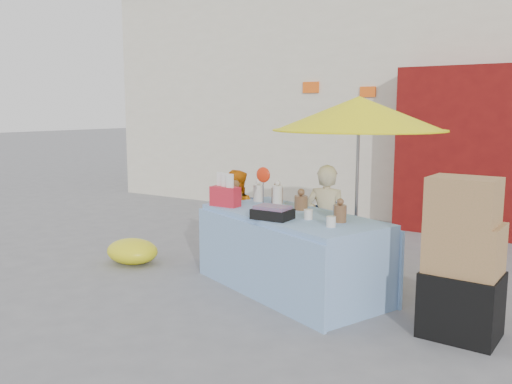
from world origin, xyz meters
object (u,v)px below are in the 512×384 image
Objects in this scene: market_table at (290,251)px; vendor_orange at (235,217)px; chair_right at (320,261)px; chair_left at (229,246)px; vendor_beige at (326,223)px; box_stack at (463,264)px; umbrella at (359,114)px.

market_table reaches higher than vendor_orange.
chair_left is at bearing 170.22° from chair_right.
vendor_beige is (0.17, 0.53, 0.23)m from market_table.
market_table is 2.85× the size of chair_left.
market_table is 1.86m from box_stack.
umbrella is at bearing 144.34° from box_stack.
umbrella is at bearing 33.44° from chair_right.
chair_right is 0.61× the size of box_stack.
market_table is 0.46m from chair_right.
vendor_beige is 1.27m from umbrella.
umbrella is (1.55, 0.15, 1.29)m from vendor_orange.
vendor_orange is at bearing -9.78° from vendor_beige.
vendor_beige is (1.25, 0.13, 0.41)m from chair_left.
vendor_beige is at bearing 79.07° from chair_right.
umbrella is (0.30, 0.28, 1.64)m from chair_right.
vendor_orange is at bearing 79.07° from chair_left.
vendor_beige is 1.85m from box_stack.
umbrella is at bearing 0.60° from chair_left.
box_stack is at bearing -32.31° from chair_right.
chair_right is at bearing 157.48° from box_stack.
chair_right is (1.25, 0.00, 0.00)m from chair_left.
chair_left is 1.25m from chair_right.
market_table is 2.02× the size of vendor_orange.
umbrella reaches higher than chair_left.
market_table is 0.60m from vendor_beige.
vendor_orange is at bearing 176.61° from market_table.
vendor_beige is (1.25, -0.00, 0.07)m from vendor_orange.
box_stack is at bearing 13.43° from market_table.
chair_right is 0.64× the size of vendor_beige.
box_stack is at bearing 154.42° from vendor_orange.
chair_left is 1.33m from vendor_beige.
chair_left is at bearing -169.62° from umbrella.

